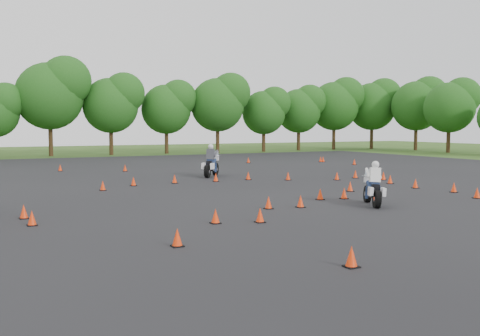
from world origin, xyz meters
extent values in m
plane|color=#2D5119|center=(0.00, 0.00, 0.00)|extent=(140.00, 140.00, 0.00)
plane|color=black|center=(0.00, 6.00, 0.01)|extent=(62.00, 62.00, 0.00)
cone|color=#F4350A|center=(10.04, 22.32, 0.23)|extent=(0.26, 0.26, 0.45)
cone|color=#F4350A|center=(-5.44, 20.80, 0.23)|extent=(0.26, 0.26, 0.45)
cone|color=#F4350A|center=(-3.53, -8.42, 0.23)|extent=(0.26, 0.26, 0.45)
cone|color=#F4350A|center=(-3.41, 9.53, 0.23)|extent=(0.26, 0.26, 0.45)
cone|color=#F4350A|center=(-1.49, 18.60, 0.23)|extent=(0.26, 0.26, 0.45)
cone|color=#F4350A|center=(16.46, 20.55, 0.23)|extent=(0.26, 0.26, 0.45)
cone|color=#F4350A|center=(-4.03, -2.25, 0.23)|extent=(0.26, 0.26, 0.45)
cone|color=#F4350A|center=(-2.68, -2.73, 0.23)|extent=(0.26, 0.26, 0.45)
cone|color=#F4350A|center=(5.13, 2.54, 0.23)|extent=(0.26, 0.26, 0.45)
cone|color=#F4350A|center=(2.18, 0.82, 0.23)|extent=(0.26, 0.26, 0.45)
cone|color=#F4350A|center=(9.23, 4.32, 0.23)|extent=(0.26, 0.26, 0.45)
cone|color=#F4350A|center=(-6.24, -4.79, 0.23)|extent=(0.26, 0.26, 0.45)
cone|color=#F4350A|center=(-1.08, 9.74, 0.23)|extent=(0.26, 0.26, 0.45)
cone|color=#F4350A|center=(7.86, 7.19, 0.23)|extent=(0.26, 0.26, 0.45)
cone|color=#F4350A|center=(8.44, -1.87, 0.23)|extent=(0.26, 0.26, 0.45)
cone|color=#F4350A|center=(-9.39, 1.46, 0.23)|extent=(0.26, 0.26, 0.45)
cone|color=#F4350A|center=(0.24, -0.63, 0.23)|extent=(0.26, 0.26, 0.45)
cone|color=#F4350A|center=(1.30, 9.59, 0.23)|extent=(0.26, 0.26, 0.45)
cone|color=#F4350A|center=(10.27, 6.00, 0.23)|extent=(0.26, 0.26, 0.45)
cone|color=#F4350A|center=(-5.28, 8.23, 0.23)|extent=(0.26, 0.26, 0.45)
cone|color=#F4350A|center=(-1.02, -0.38, 0.23)|extent=(0.26, 0.26, 0.45)
cone|color=#F4350A|center=(3.25, 0.58, 0.23)|extent=(0.26, 0.26, 0.45)
cone|color=#F4350A|center=(5.32, 8.41, 0.23)|extent=(0.26, 0.26, 0.45)
cone|color=#F4350A|center=(3.37, 9.63, 0.23)|extent=(0.26, 0.26, 0.45)
cone|color=#F4350A|center=(16.63, 16.52, 0.23)|extent=(0.26, 0.26, 0.45)
cone|color=#F4350A|center=(9.53, 7.60, 0.23)|extent=(0.26, 0.26, 0.45)
cone|color=#F4350A|center=(8.87, 2.12, 0.23)|extent=(0.26, 0.26, 0.45)
cone|color=#F4350A|center=(16.21, 20.57, 0.23)|extent=(0.26, 0.26, 0.45)
cone|color=#F4350A|center=(9.22, 0.05, 0.23)|extent=(0.26, 0.26, 0.45)
cone|color=#F4350A|center=(-9.28, -0.01, 0.23)|extent=(0.26, 0.26, 0.45)
camera|label=1|loc=(-10.90, -17.60, 3.09)|focal=40.00mm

